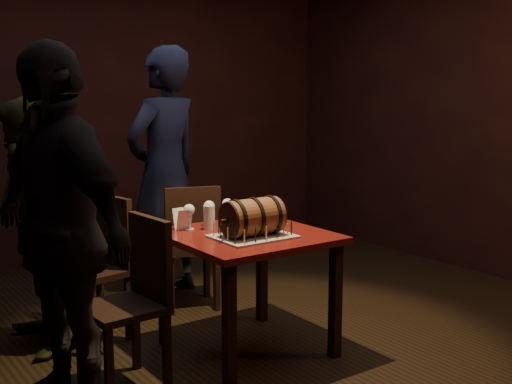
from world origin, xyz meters
TOP-DOWN VIEW (x-y plane):
  - room_shell at (0.00, 0.00)m, footprint 5.04×5.04m
  - pub_table at (-0.18, -0.19)m, footprint 0.90×0.90m
  - cake_board at (-0.22, -0.31)m, footprint 0.45×0.35m
  - barrel_cake at (-0.22, -0.31)m, footprint 0.40×0.24m
  - birthday_candles at (-0.22, -0.31)m, footprint 0.40×0.30m
  - wine_glass_left at (-0.42, 0.10)m, footprint 0.07×0.07m
  - wine_glass_mid at (-0.26, 0.14)m, footprint 0.07×0.07m
  - wine_glass_right at (-0.12, 0.14)m, footprint 0.07×0.07m
  - pint_of_ale at (-0.31, 0.04)m, footprint 0.07×0.07m
  - menu_card at (-0.46, 0.12)m, footprint 0.10×0.05m
  - chair_back at (-0.09, 0.68)m, footprint 0.51×0.51m
  - chair_left_rear at (-0.83, 0.55)m, footprint 0.46×0.46m
  - chair_left_front at (-0.94, -0.21)m, footprint 0.43×0.43m
  - person_back at (-0.06, 1.13)m, footprint 0.82×0.66m
  - person_left_rear at (-1.26, 0.57)m, footprint 0.66×0.81m
  - person_left_front at (-1.36, -0.28)m, footprint 0.66×1.15m

SIDE VIEW (x-z plane):
  - chair_back at x=-0.09m, z-range 0.06..0.99m
  - chair_left_rear at x=-0.83m, z-range 0.06..0.99m
  - chair_left_front at x=-0.94m, z-range 0.06..0.99m
  - pub_table at x=-0.18m, z-range 0.27..1.02m
  - cake_board at x=-0.22m, z-range 0.75..0.76m
  - person_left_rear at x=-1.26m, z-range 0.00..1.58m
  - birthday_candles at x=-0.22m, z-range 0.76..0.85m
  - menu_card at x=-0.46m, z-range 0.75..0.88m
  - pint_of_ale at x=-0.31m, z-range 0.75..0.90m
  - wine_glass_mid at x=-0.26m, z-range 0.79..0.95m
  - wine_glass_left at x=-0.42m, z-range 0.79..0.95m
  - wine_glass_right at x=-0.12m, z-range 0.79..0.95m
  - barrel_cake at x=-0.22m, z-range 0.75..0.99m
  - person_left_front at x=-1.36m, z-range 0.00..1.84m
  - person_back at x=-0.06m, z-range 0.00..1.94m
  - room_shell at x=0.00m, z-range 0.00..2.80m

